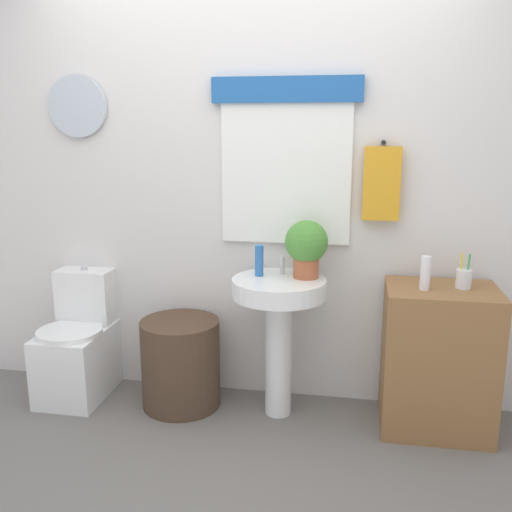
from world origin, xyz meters
TOP-DOWN VIEW (x-y plane):
  - ground_plane at (0.00, 0.00)m, footprint 8.00×8.00m
  - back_wall at (0.00, 1.15)m, footprint 4.40×0.18m
  - toilet at (-1.04, 0.88)m, footprint 0.38×0.51m
  - laundry_hamper at (-0.38, 0.85)m, footprint 0.46×0.46m
  - pedestal_sink at (0.20, 0.85)m, footprint 0.52×0.52m
  - faucet at (0.20, 0.97)m, footprint 0.03×0.03m
  - wooden_cabinet at (1.06, 0.85)m, footprint 0.58×0.44m
  - soap_bottle at (0.08, 0.90)m, footprint 0.05×0.05m
  - potted_plant at (0.34, 0.91)m, footprint 0.24×0.24m
  - lotion_bottle at (0.96, 0.81)m, footprint 0.05×0.05m
  - toothbrush_cup at (1.16, 0.87)m, footprint 0.08×0.08m

SIDE VIEW (x-z plane):
  - ground_plane at x=0.00m, z-range 0.00..0.00m
  - laundry_hamper at x=-0.38m, z-range 0.00..0.52m
  - toilet at x=-1.04m, z-range -0.09..0.68m
  - wooden_cabinet at x=1.06m, z-range 0.00..0.79m
  - pedestal_sink at x=0.20m, z-range 0.20..1.00m
  - toothbrush_cup at x=1.16m, z-range 0.75..0.94m
  - faucet at x=0.20m, z-range 0.80..0.90m
  - lotion_bottle at x=0.96m, z-range 0.79..0.97m
  - soap_bottle at x=0.08m, z-range 0.80..0.98m
  - potted_plant at x=0.34m, z-range 0.82..1.14m
  - back_wall at x=0.00m, z-range 0.00..2.60m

